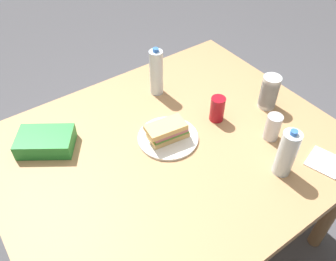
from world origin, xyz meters
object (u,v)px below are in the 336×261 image
water_bottle_spare (287,153)px  soda_can_silver (273,127)px  water_bottle_tall (156,72)px  sandwich (167,131)px  dining_table (171,159)px  plastic_cup_stack (269,92)px  paper_plate (168,138)px  soda_can_red (217,109)px  chip_bag (46,142)px

water_bottle_spare → soda_can_silver: 0.20m
soda_can_silver → water_bottle_tall: bearing=-67.9°
sandwich → soda_can_silver: soda_can_silver is taller
dining_table → water_bottle_spare: size_ratio=6.48×
plastic_cup_stack → water_bottle_spare: water_bottle_spare is taller
dining_table → water_bottle_tall: 0.43m
paper_plate → water_bottle_tall: (-0.15, -0.30, 0.11)m
soda_can_red → water_bottle_tall: (0.11, -0.33, 0.06)m
chip_bag → soda_can_silver: bearing=2.5°
dining_table → chip_bag: bearing=-34.6°
dining_table → paper_plate: (-0.01, -0.04, 0.09)m
chip_bag → plastic_cup_stack: plastic_cup_stack is taller
chip_bag → plastic_cup_stack: (-0.97, 0.35, 0.05)m
dining_table → plastic_cup_stack: bearing=175.0°
dining_table → water_bottle_spare: 0.50m
dining_table → water_bottle_spare: water_bottle_spare is taller
dining_table → soda_can_red: size_ratio=11.89×
sandwich → water_bottle_tall: water_bottle_tall is taller
sandwich → soda_can_red: 0.26m
chip_bag → water_bottle_tall: size_ratio=0.91×
chip_bag → water_bottle_spare: water_bottle_spare is taller
soda_can_red → paper_plate: bearing=-5.3°
water_bottle_spare → paper_plate: bearing=-57.1°
plastic_cup_stack → soda_can_silver: plastic_cup_stack is taller
paper_plate → plastic_cup_stack: bearing=170.0°
soda_can_red → plastic_cup_stack: plastic_cup_stack is taller
sandwich → water_bottle_spare: 0.49m
dining_table → paper_plate: bearing=-108.2°
soda_can_silver → plastic_cup_stack: bearing=-132.1°
dining_table → soda_can_red: soda_can_red is taller
sandwich → soda_can_silver: (-0.38, 0.25, 0.01)m
sandwich → water_bottle_spare: size_ratio=0.86×
sandwich → soda_can_red: bearing=175.1°
dining_table → plastic_cup_stack: size_ratio=8.68×
water_bottle_spare → dining_table: bearing=-52.6°
dining_table → plastic_cup_stack: plastic_cup_stack is taller
sandwich → paper_plate: bearing=-161.1°
dining_table → paper_plate: 0.10m
dining_table → chip_bag: chip_bag is taller
paper_plate → water_bottle_spare: (-0.26, 0.41, 0.10)m
paper_plate → dining_table: bearing=71.8°
sandwich → soda_can_red: size_ratio=1.58×
sandwich → plastic_cup_stack: size_ratio=1.16×
chip_bag → water_bottle_spare: bearing=-8.8°
paper_plate → water_bottle_spare: 0.50m
sandwich → chip_bag: sandwich is taller
water_bottle_tall → plastic_cup_stack: water_bottle_tall is taller
paper_plate → chip_bag: (0.45, -0.26, 0.03)m
water_bottle_tall → chip_bag: bearing=4.5°
chip_bag → soda_can_silver: size_ratio=1.89×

